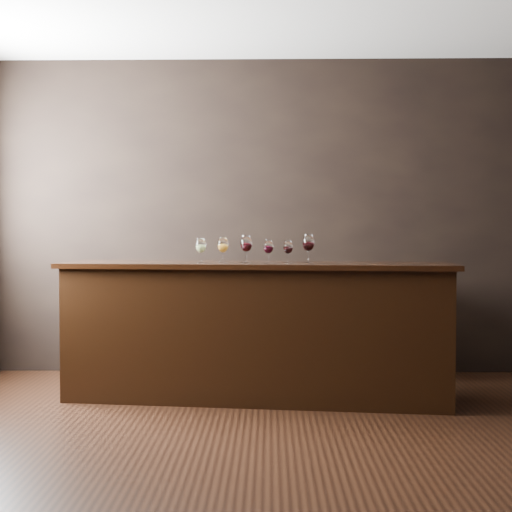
{
  "coord_description": "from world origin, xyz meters",
  "views": [
    {
      "loc": [
        0.12,
        -4.14,
        1.27
      ],
      "look_at": [
        0.02,
        1.19,
        1.08
      ],
      "focal_mm": 50.0,
      "sensor_mm": 36.0,
      "label": 1
    }
  ],
  "objects_px": {
    "back_bar_shelf": "(233,324)",
    "bar_counter": "(256,334)",
    "glass_red_b": "(268,247)",
    "glass_amber": "(223,245)",
    "glass_red_d": "(308,243)",
    "glass_white": "(201,246)",
    "glass_red_a": "(246,244)",
    "glass_red_c": "(288,248)"
  },
  "relations": [
    {
      "from": "back_bar_shelf",
      "to": "bar_counter",
      "type": "bearing_deg",
      "value": -75.39
    },
    {
      "from": "glass_red_d",
      "to": "glass_white",
      "type": "bearing_deg",
      "value": -179.62
    },
    {
      "from": "glass_amber",
      "to": "glass_red_d",
      "type": "distance_m",
      "value": 0.64
    },
    {
      "from": "back_bar_shelf",
      "to": "glass_red_b",
      "type": "xyz_separation_m",
      "value": [
        0.31,
        -0.87,
        0.69
      ]
    },
    {
      "from": "glass_white",
      "to": "glass_amber",
      "type": "bearing_deg",
      "value": -1.52
    },
    {
      "from": "glass_white",
      "to": "glass_red_b",
      "type": "distance_m",
      "value": 0.51
    },
    {
      "from": "glass_red_b",
      "to": "glass_red_d",
      "type": "height_order",
      "value": "glass_red_d"
    },
    {
      "from": "glass_white",
      "to": "glass_red_a",
      "type": "relative_size",
      "value": 0.9
    },
    {
      "from": "glass_amber",
      "to": "glass_red_c",
      "type": "distance_m",
      "value": 0.49
    },
    {
      "from": "glass_red_d",
      "to": "back_bar_shelf",
      "type": "bearing_deg",
      "value": 126.19
    },
    {
      "from": "glass_white",
      "to": "glass_red_d",
      "type": "relative_size",
      "value": 0.86
    },
    {
      "from": "bar_counter",
      "to": "glass_red_d",
      "type": "xyz_separation_m",
      "value": [
        0.39,
        0.0,
        0.68
      ]
    },
    {
      "from": "bar_counter",
      "to": "glass_white",
      "type": "bearing_deg",
      "value": -173.37
    },
    {
      "from": "glass_amber",
      "to": "bar_counter",
      "type": "bearing_deg",
      "value": 1.67
    },
    {
      "from": "glass_amber",
      "to": "glass_red_d",
      "type": "xyz_separation_m",
      "value": [
        0.64,
        0.01,
        0.02
      ]
    },
    {
      "from": "glass_red_a",
      "to": "glass_red_b",
      "type": "relative_size",
      "value": 1.19
    },
    {
      "from": "glass_amber",
      "to": "glass_red_b",
      "type": "distance_m",
      "value": 0.34
    },
    {
      "from": "glass_red_b",
      "to": "glass_red_a",
      "type": "bearing_deg",
      "value": 178.62
    },
    {
      "from": "glass_red_b",
      "to": "glass_red_d",
      "type": "relative_size",
      "value": 0.8
    },
    {
      "from": "back_bar_shelf",
      "to": "glass_red_d",
      "type": "height_order",
      "value": "glass_red_d"
    },
    {
      "from": "bar_counter",
      "to": "glass_red_b",
      "type": "xyz_separation_m",
      "value": [
        0.09,
        -0.04,
        0.65
      ]
    },
    {
      "from": "bar_counter",
      "to": "glass_red_a",
      "type": "distance_m",
      "value": 0.68
    },
    {
      "from": "bar_counter",
      "to": "glass_red_b",
      "type": "distance_m",
      "value": 0.66
    },
    {
      "from": "back_bar_shelf",
      "to": "glass_red_d",
      "type": "bearing_deg",
      "value": -53.81
    },
    {
      "from": "glass_red_b",
      "to": "glass_white",
      "type": "bearing_deg",
      "value": 176.02
    },
    {
      "from": "back_bar_shelf",
      "to": "glass_red_b",
      "type": "relative_size",
      "value": 14.55
    },
    {
      "from": "back_bar_shelf",
      "to": "glass_red_a",
      "type": "relative_size",
      "value": 12.26
    },
    {
      "from": "glass_red_b",
      "to": "glass_red_d",
      "type": "xyz_separation_m",
      "value": [
        0.3,
        0.04,
        0.03
      ]
    },
    {
      "from": "glass_amber",
      "to": "glass_red_d",
      "type": "bearing_deg",
      "value": 0.87
    },
    {
      "from": "bar_counter",
      "to": "glass_red_a",
      "type": "relative_size",
      "value": 13.76
    },
    {
      "from": "glass_amber",
      "to": "glass_white",
      "type": "bearing_deg",
      "value": 178.48
    },
    {
      "from": "glass_white",
      "to": "glass_red_a",
      "type": "xyz_separation_m",
      "value": [
        0.34,
        -0.03,
        0.01
      ]
    },
    {
      "from": "bar_counter",
      "to": "glass_red_a",
      "type": "height_order",
      "value": "glass_red_a"
    },
    {
      "from": "back_bar_shelf",
      "to": "glass_red_b",
      "type": "height_order",
      "value": "glass_red_b"
    },
    {
      "from": "bar_counter",
      "to": "glass_amber",
      "type": "distance_m",
      "value": 0.71
    },
    {
      "from": "bar_counter",
      "to": "glass_red_a",
      "type": "xyz_separation_m",
      "value": [
        -0.07,
        -0.03,
        0.67
      ]
    },
    {
      "from": "bar_counter",
      "to": "glass_white",
      "type": "distance_m",
      "value": 0.78
    },
    {
      "from": "glass_red_a",
      "to": "glass_white",
      "type": "bearing_deg",
      "value": 174.77
    },
    {
      "from": "back_bar_shelf",
      "to": "glass_red_a",
      "type": "height_order",
      "value": "glass_red_a"
    },
    {
      "from": "back_bar_shelf",
      "to": "glass_amber",
      "type": "distance_m",
      "value": 1.1
    },
    {
      "from": "glass_red_d",
      "to": "glass_amber",
      "type": "bearing_deg",
      "value": -179.13
    },
    {
      "from": "glass_red_b",
      "to": "glass_red_c",
      "type": "xyz_separation_m",
      "value": [
        0.15,
        0.02,
        -0.0
      ]
    }
  ]
}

